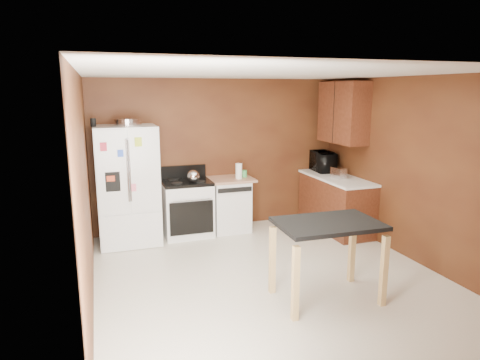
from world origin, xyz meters
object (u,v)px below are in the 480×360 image
toaster (339,173)px  island (328,235)px  kettle (193,176)px  refrigerator (128,185)px  paper_towel (239,171)px  pen_cup (93,122)px  dishwasher (229,204)px  green_canister (244,174)px  microwave (323,162)px  roasting_pan (128,122)px  gas_range (187,207)px

toaster → island: 2.50m
kettle → refrigerator: refrigerator is taller
paper_towel → island: size_ratio=0.22×
pen_cup → kettle: bearing=-2.7°
dishwasher → green_canister: bearing=4.9°
kettle → microwave: (2.40, 0.22, 0.06)m
roasting_pan → refrigerator: 0.95m
roasting_pan → island: size_ratio=0.36×
microwave → refrigerator: bearing=97.9°
gas_range → dishwasher: (0.72, 0.02, -0.01)m
roasting_pan → dishwasher: 2.11m
paper_towel → green_canister: bearing=40.9°
roasting_pan → gas_range: bearing=1.7°
kettle → green_canister: size_ratio=1.79×
roasting_pan → gas_range: roasting_pan is taller
microwave → refrigerator: size_ratio=0.32×
roasting_pan → gas_range: (0.86, 0.03, -1.39)m
microwave → island: size_ratio=0.51×
roasting_pan → microwave: (3.33, 0.08, -0.79)m
kettle → island: bearing=-69.1°
kettle → paper_towel: paper_towel is taller
kettle → gas_range: (-0.08, 0.16, -0.54)m
green_canister → toaster: toaster is taller
toaster → dishwasher: size_ratio=0.27×
pen_cup → kettle: pen_cup is taller
kettle → refrigerator: size_ratio=0.11×
microwave → refrigerator: (-3.38, -0.12, -0.16)m
refrigerator → island: size_ratio=1.59×
refrigerator → dishwasher: 1.69m
paper_towel → gas_range: (-0.86, 0.06, -0.55)m
kettle → toaster: bearing=-10.1°
toaster → refrigerator: refrigerator is taller
refrigerator → microwave: bearing=2.0°
green_canister → island: (0.04, -2.70, -0.19)m
green_canister → microwave: bearing=0.5°
toaster → island: size_ratio=0.21×
microwave → refrigerator: refrigerator is taller
pen_cup → dishwasher: size_ratio=0.13×
paper_towel → toaster: size_ratio=1.06×
pen_cup → microwave: (3.81, 0.16, -0.80)m
roasting_pan → dishwasher: bearing=1.8°
kettle → dishwasher: kettle is taller
microwave → kettle: bearing=101.1°
paper_towel → refrigerator: refrigerator is taller
kettle → refrigerator: (-0.99, 0.10, -0.10)m
paper_towel → refrigerator: bearing=179.9°
refrigerator → gas_range: size_ratio=1.64×
paper_towel → gas_range: 1.02m
pen_cup → microwave: bearing=2.3°
paper_towel → dishwasher: size_ratio=0.28×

